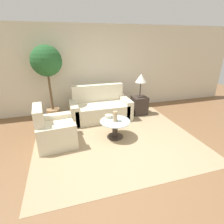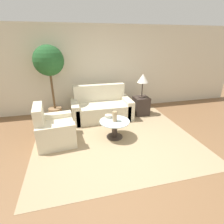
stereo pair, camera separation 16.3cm
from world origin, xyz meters
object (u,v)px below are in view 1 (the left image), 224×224
Objects in this scene: armchair at (53,132)px; vase at (115,116)px; coffee_table at (115,127)px; bowl at (109,116)px; sofa_main at (100,108)px; table_lamp at (141,79)px; potted_plant at (47,66)px.

vase is (1.38, -0.13, 0.25)m from armchair.
armchair is at bearing 174.46° from vase.
bowl is at bearing 113.10° from coffee_table.
coffee_table is (0.08, -1.21, -0.02)m from sofa_main.
vase reaches higher than coffee_table.
sofa_main is 1.48m from table_lamp.
sofa_main is at bearing 93.88° from coffee_table.
armchair is 1.85m from potted_plant.
sofa_main is 0.83× the size of potted_plant.
table_lamp is at bearing 45.30° from coffee_table.
potted_plant is at bearing 135.67° from bowl.
potted_plant reaches higher than vase.
sofa_main is 1.22m from coffee_table.
sofa_main is 1.83m from potted_plant.
sofa_main is at bearing -55.18° from armchair.
sofa_main is 9.68× the size of bowl.
vase is at bearing -86.22° from sofa_main.
table_lamp is (2.54, 1.05, 0.81)m from armchair.
table_lamp is 1.70m from bowl.
table_lamp is 2.94× the size of vase.
table_lamp is 3.96× the size of bowl.
vase is (1.40, -1.51, -0.99)m from potted_plant.
coffee_table is at bearing -46.89° from potted_plant.
sofa_main is 1.83× the size of armchair.
bowl is (1.29, 0.10, 0.17)m from armchair.
coffee_table is 1.84m from table_lamp.
potted_plant is 8.61× the size of vase.
coffee_table is at bearing -86.12° from sofa_main.
armchair is 0.46× the size of potted_plant.
potted_plant is (-0.02, 1.38, 1.24)m from armchair.
coffee_table is (1.38, -0.13, -0.02)m from armchair.
vase is (-1.16, -1.18, -0.56)m from table_lamp.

